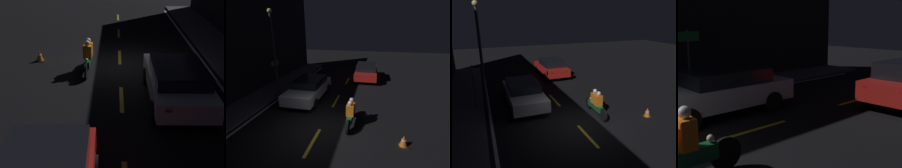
# 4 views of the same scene
# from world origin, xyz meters

# --- Properties ---
(lane_dash_d) EXTENTS (2.00, 0.14, 0.01)m
(lane_dash_d) POSITION_xyz_m (3.50, 0.00, 0.00)
(lane_dash_d) COLOR gold
(lane_dash_d) RESTS_ON ground
(lane_dash_e) EXTENTS (2.00, 0.14, 0.01)m
(lane_dash_e) POSITION_xyz_m (8.00, 0.00, 0.00)
(lane_dash_e) COLOR gold
(lane_dash_e) RESTS_ON ground
(sedan_white) EXTENTS (4.54, 2.04, 1.37)m
(sedan_white) POSITION_xyz_m (3.56, 1.90, 0.75)
(sedan_white) COLOR silver
(sedan_white) RESTS_ON ground
(motorcycle) EXTENTS (2.35, 0.38, 1.40)m
(motorcycle) POSITION_xyz_m (0.77, -1.39, 0.65)
(motorcycle) COLOR black
(motorcycle) RESTS_ON ground
(shop_sign) EXTENTS (0.90, 0.08, 2.40)m
(shop_sign) POSITION_xyz_m (3.88, 4.53, 1.80)
(shop_sign) COLOR #4C4C51
(shop_sign) RESTS_ON raised_curb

